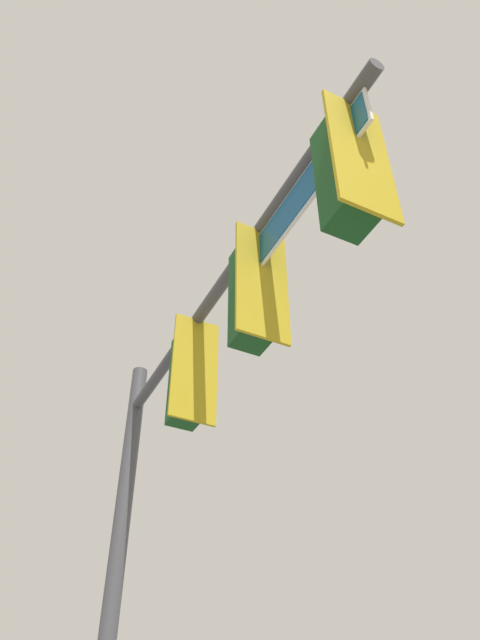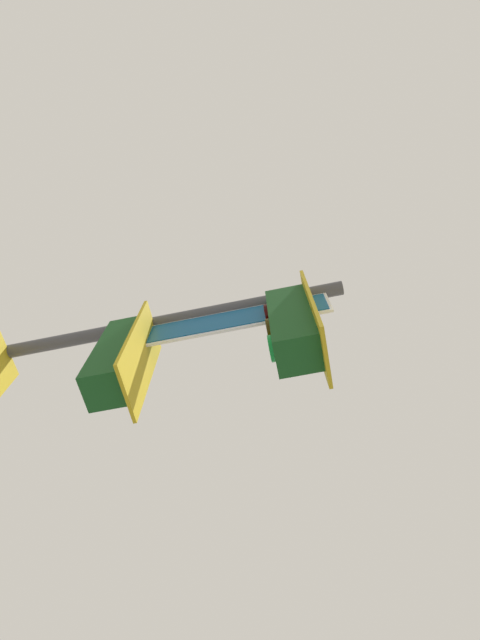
{
  "view_description": "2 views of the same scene",
  "coord_description": "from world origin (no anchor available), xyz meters",
  "views": [
    {
      "loc": [
        -0.87,
        -8.8,
        1.53
      ],
      "look_at": [
        -6.39,
        -5.0,
        7.01
      ],
      "focal_mm": 35.0,
      "sensor_mm": 36.0,
      "label": 1
    },
    {
      "loc": [
        -3.15,
        -8.25,
        1.49
      ],
      "look_at": [
        -3.28,
        -6.32,
        5.97
      ],
      "focal_mm": 28.0,
      "sensor_mm": 36.0,
      "label": 2
    }
  ],
  "objects": []
}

